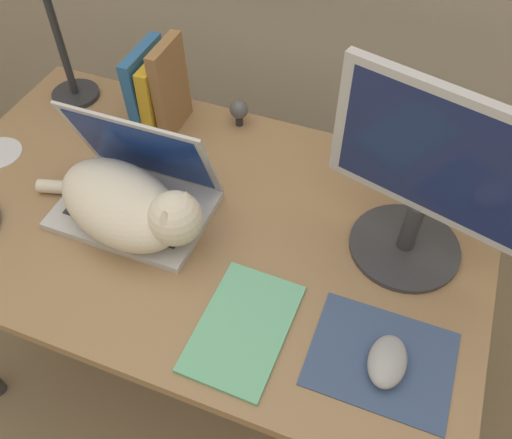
# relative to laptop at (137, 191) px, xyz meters

# --- Properties ---
(desk) EXTENTS (1.29, 0.78, 0.72)m
(desk) POSITION_rel_laptop_xyz_m (0.14, 0.02, -0.12)
(desk) COLOR #93704C
(desk) RESTS_ON ground_plane
(laptop) EXTENTS (0.34, 0.24, 0.24)m
(laptop) POSITION_rel_laptop_xyz_m (0.00, 0.00, 0.00)
(laptop) COLOR #B7B7BC
(laptop) RESTS_ON desk
(cat) EXTENTS (0.45, 0.28, 0.16)m
(cat) POSITION_rel_laptop_xyz_m (0.02, -0.06, 0.03)
(cat) COLOR beige
(cat) RESTS_ON desk
(external_monitor) EXTENTS (0.39, 0.24, 0.41)m
(external_monitor) POSITION_rel_laptop_xyz_m (0.59, 0.10, 0.17)
(external_monitor) COLOR #333338
(external_monitor) RESTS_ON desk
(mousepad) EXTENTS (0.26, 0.21, 0.00)m
(mousepad) POSITION_rel_laptop_xyz_m (0.60, -0.18, -0.05)
(mousepad) COLOR #384C75
(mousepad) RESTS_ON desk
(computer_mouse) EXTENTS (0.07, 0.11, 0.04)m
(computer_mouse) POSITION_rel_laptop_xyz_m (0.61, -0.19, -0.03)
(computer_mouse) COLOR #99999E
(computer_mouse) RESTS_ON mousepad
(book_row) EXTENTS (0.10, 0.17, 0.24)m
(book_row) POSITION_rel_laptop_xyz_m (-0.09, 0.29, 0.06)
(book_row) COLOR #285B93
(book_row) RESTS_ON desk
(desk_lamp) EXTENTS (0.17, 0.17, 0.45)m
(desk_lamp) POSITION_rel_laptop_xyz_m (-0.33, 0.27, 0.25)
(desk_lamp) COLOR #28282D
(desk_lamp) RESTS_ON desk
(notepad) EXTENTS (0.17, 0.27, 0.01)m
(notepad) POSITION_rel_laptop_xyz_m (0.34, -0.21, -0.04)
(notepad) COLOR #6BBC93
(notepad) RESTS_ON desk
(webcam) EXTENTS (0.05, 0.05, 0.07)m
(webcam) POSITION_rel_laptop_xyz_m (0.10, 0.35, -0.00)
(webcam) COLOR #232328
(webcam) RESTS_ON desk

